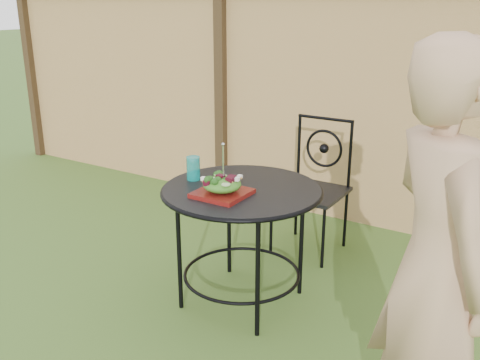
{
  "coord_description": "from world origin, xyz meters",
  "views": [
    {
      "loc": [
        1.36,
        -1.77,
        1.73
      ],
      "look_at": [
        -0.19,
        0.7,
        0.75
      ],
      "focal_mm": 40.0,
      "sensor_mm": 36.0,
      "label": 1
    }
  ],
  "objects": [
    {
      "name": "patio_table",
      "position": [
        -0.15,
        0.65,
        0.59
      ],
      "size": [
        0.92,
        0.92,
        0.72
      ],
      "color": "black",
      "rests_on": "ground"
    },
    {
      "name": "fence",
      "position": [
        -0.0,
        2.19,
        0.95
      ],
      "size": [
        8.0,
        0.12,
        1.9
      ],
      "color": "tan",
      "rests_on": "ground"
    },
    {
      "name": "drinking_glass",
      "position": [
        -0.47,
        0.63,
        0.79
      ],
      "size": [
        0.08,
        0.08,
        0.14
      ],
      "primitive_type": "cylinder",
      "color": "#0B827C",
      "rests_on": "patio_table"
    },
    {
      "name": "salad_plate",
      "position": [
        -0.18,
        0.49,
        0.74
      ],
      "size": [
        0.27,
        0.27,
        0.02
      ],
      "primitive_type": "cube",
      "color": "#510D0B",
      "rests_on": "patio_table"
    },
    {
      "name": "fork",
      "position": [
        -0.17,
        0.49,
        0.92
      ],
      "size": [
        0.01,
        0.01,
        0.18
      ],
      "primitive_type": "cylinder",
      "color": "silver",
      "rests_on": "salad"
    },
    {
      "name": "salad",
      "position": [
        -0.18,
        0.49,
        0.79
      ],
      "size": [
        0.21,
        0.21,
        0.08
      ],
      "primitive_type": "ellipsoid",
      "color": "#235614",
      "rests_on": "salad_plate"
    },
    {
      "name": "patio_chair",
      "position": [
        -0.11,
        1.55,
        0.5
      ],
      "size": [
        0.46,
        0.46,
        0.95
      ],
      "color": "black",
      "rests_on": "ground"
    },
    {
      "name": "diner",
      "position": [
        1.05,
        0.06,
        0.82
      ],
      "size": [
        0.68,
        0.71,
        1.64
      ],
      "primitive_type": "imported",
      "rotation": [
        0.0,
        0.0,
        2.24
      ],
      "color": "tan",
      "rests_on": "ground"
    }
  ]
}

